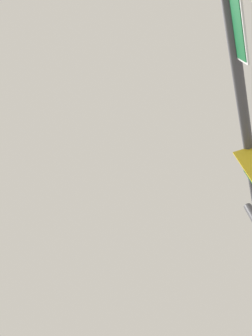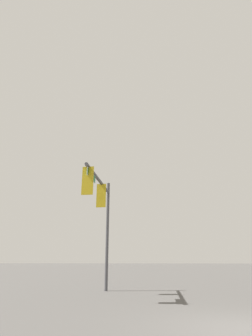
{
  "view_description": "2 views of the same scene",
  "coord_description": "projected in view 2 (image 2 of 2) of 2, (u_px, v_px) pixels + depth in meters",
  "views": [
    {
      "loc": [
        -3.58,
        -6.41,
        1.77
      ],
      "look_at": [
        -5.81,
        -7.27,
        5.32
      ],
      "focal_mm": 28.0,
      "sensor_mm": 36.0,
      "label": 1
    },
    {
      "loc": [
        7.3,
        -2.16,
        1.55
      ],
      "look_at": [
        -4.29,
        -3.65,
        5.72
      ],
      "focal_mm": 28.0,
      "sensor_mm": 36.0,
      "label": 2
    }
  ],
  "objects": [
    {
      "name": "signal_pole_near",
      "position": [
        100.0,
        201.0,
        13.91
      ],
      "size": [
        5.24,
        0.53,
        6.19
      ],
      "color": "#47474C",
      "rests_on": "ground_plane"
    }
  ]
}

